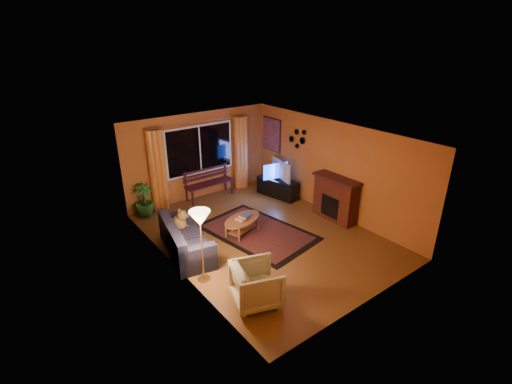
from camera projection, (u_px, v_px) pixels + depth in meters
floor at (263, 236)px, 8.94m from camera, size 4.50×6.00×0.02m
ceiling at (264, 134)px, 7.94m from camera, size 4.50×6.00×0.02m
wall_back at (199, 156)px, 10.64m from camera, size 4.50×0.02×2.50m
wall_left at (173, 215)px, 7.19m from camera, size 0.02×6.00×2.50m
wall_right at (332, 168)px, 9.69m from camera, size 0.02×6.00×2.50m
window at (200, 150)px, 10.52m from camera, size 2.00×0.02×1.30m
curtain_rod at (199, 122)px, 10.17m from camera, size 3.20×0.03×0.03m
curtain_left at (157, 171)px, 9.85m from camera, size 0.36×0.36×2.24m
curtain_right at (240, 153)px, 11.35m from camera, size 0.36×0.36×2.24m
bench at (210, 190)px, 10.94m from camera, size 1.49×0.46×0.45m
potted_plant at (144, 200)px, 9.75m from camera, size 0.61×0.61×0.89m
sofa at (186, 238)px, 8.12m from camera, size 1.15×1.98×0.75m
dog at (179, 220)px, 8.36m from camera, size 0.35×0.46×0.48m
armchair at (257, 282)px, 6.59m from camera, size 0.99×1.02×0.84m
floor_lamp at (202, 247)px, 7.07m from camera, size 0.27×0.27×1.51m
rug at (257, 232)px, 9.09m from camera, size 2.18×3.01×0.02m
coffee_table at (242, 226)px, 8.97m from camera, size 1.38×1.38×0.40m
tv_console at (278, 188)px, 11.01m from camera, size 0.70×1.34×0.53m
television at (278, 170)px, 10.79m from camera, size 0.32×1.00×0.57m
fireplace at (336, 199)px, 9.56m from camera, size 0.40×1.20×1.10m
mirror_cluster at (297, 138)px, 10.40m from camera, size 0.06×0.60×0.56m
painting at (272, 134)px, 11.30m from camera, size 0.04×0.76×0.96m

